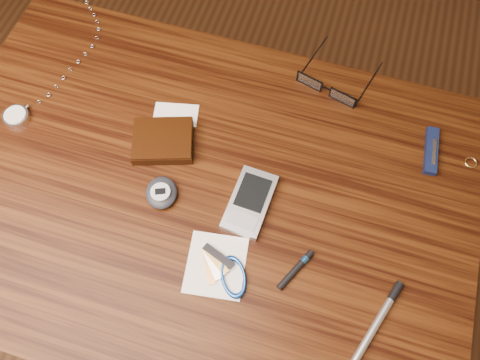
# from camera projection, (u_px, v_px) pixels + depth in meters

# --- Properties ---
(ground) EXTENTS (3.80, 3.80, 0.00)m
(ground) POSITION_uv_depth(u_px,v_px,m) (215.00, 283.00, 1.52)
(ground) COLOR #472814
(ground) RESTS_ON ground
(desk) EXTENTS (1.00, 0.70, 0.75)m
(desk) POSITION_uv_depth(u_px,v_px,m) (200.00, 209.00, 0.93)
(desk) COLOR #351908
(desk) RESTS_ON ground
(wallet_and_card) EXTENTS (0.13, 0.16, 0.02)m
(wallet_and_card) POSITION_uv_depth(u_px,v_px,m) (163.00, 140.00, 0.87)
(wallet_and_card) COLOR black
(wallet_and_card) RESTS_ON desk
(eyeglasses) EXTENTS (0.16, 0.16, 0.03)m
(eyeglasses) POSITION_uv_depth(u_px,v_px,m) (328.00, 87.00, 0.92)
(eyeglasses) COLOR black
(eyeglasses) RESTS_ON desk
(gold_ring) EXTENTS (0.03, 0.03, 0.00)m
(gold_ring) POSITION_uv_depth(u_px,v_px,m) (471.00, 162.00, 0.86)
(gold_ring) COLOR #E6BC68
(gold_ring) RESTS_ON desk
(pocket_watch) EXTENTS (0.12, 0.39, 0.02)m
(pocket_watch) POSITION_uv_depth(u_px,v_px,m) (21.00, 110.00, 0.90)
(pocket_watch) COLOR silver
(pocket_watch) RESTS_ON desk
(pda_phone) EXTENTS (0.07, 0.13, 0.02)m
(pda_phone) POSITION_uv_depth(u_px,v_px,m) (250.00, 202.00, 0.82)
(pda_phone) COLOR #B5B5BA
(pda_phone) RESTS_ON desk
(pedometer) EXTENTS (0.08, 0.08, 0.03)m
(pedometer) POSITION_uv_depth(u_px,v_px,m) (161.00, 193.00, 0.82)
(pedometer) COLOR black
(pedometer) RESTS_ON desk
(notepad_keys) EXTENTS (0.13, 0.12, 0.01)m
(notepad_keys) POSITION_uv_depth(u_px,v_px,m) (225.00, 271.00, 0.77)
(notepad_keys) COLOR white
(notepad_keys) RESTS_ON desk
(pocket_knife) EXTENTS (0.03, 0.10, 0.01)m
(pocket_knife) POSITION_uv_depth(u_px,v_px,m) (431.00, 151.00, 0.87)
(pocket_knife) COLOR #0F153E
(pocket_knife) RESTS_ON desk
(silver_pen) EXTENTS (0.06, 0.15, 0.01)m
(silver_pen) POSITION_uv_depth(u_px,v_px,m) (381.00, 316.00, 0.74)
(silver_pen) COLOR silver
(silver_pen) RESTS_ON desk
(black_blue_pen) EXTENTS (0.05, 0.08, 0.01)m
(black_blue_pen) POSITION_uv_depth(u_px,v_px,m) (297.00, 268.00, 0.77)
(black_blue_pen) COLOR black
(black_blue_pen) RESTS_ON desk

